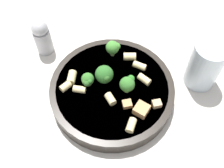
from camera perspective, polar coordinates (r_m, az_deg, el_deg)
The scene contains 19 objects.
ground_plane at distance 0.58m, azimuth 0.00°, elevation -2.29°, with size 2.00×2.00×0.00m, color beige.
pasta_bowl at distance 0.57m, azimuth 0.00°, elevation -1.29°, with size 0.25×0.25×0.03m.
broccoli_floret_0 at distance 0.54m, azimuth -4.98°, elevation 0.82°, with size 0.03×0.02×0.03m.
broccoli_floret_1 at distance 0.54m, azimuth -1.56°, elevation 1.89°, with size 0.04×0.04×0.04m.
broccoli_floret_2 at distance 0.53m, azimuth 3.24°, elevation 0.10°, with size 0.03×0.03×0.04m.
broccoli_floret_3 at distance 0.58m, azimuth 0.18°, elevation 7.48°, with size 0.03×0.03×0.04m.
rigatoni_0 at distance 0.55m, azimuth -6.64°, elevation -1.09°, with size 0.01×0.01×0.02m, color beige.
rigatoni_1 at distance 0.51m, azimuth 3.92°, elevation -8.35°, with size 0.01×0.01×0.03m, color beige.
rigatoni_2 at distance 0.53m, azimuth -0.31°, elevation -3.05°, with size 0.01×0.01×0.02m, color beige.
rigatoni_3 at distance 0.58m, azimuth 5.63°, elevation 3.71°, with size 0.01×0.01×0.03m, color beige.
rigatoni_4 at distance 0.55m, azimuth -9.41°, elevation -0.47°, with size 0.01×0.01×0.02m, color beige.
rigatoni_5 at distance 0.59m, azimuth 3.61°, elevation 5.61°, with size 0.02×0.02×0.03m, color beige.
rigatoni_6 at distance 0.56m, azimuth 6.56°, elevation 0.95°, with size 0.01×0.01×0.03m, color beige.
rigatoni_7 at distance 0.56m, azimuth -8.18°, elevation 1.35°, with size 0.02×0.02×0.03m, color beige.
chicken_chunk_0 at distance 0.52m, azimuth 6.01°, elevation -5.19°, with size 0.03×0.03×0.02m, color tan.
chicken_chunk_1 at distance 0.53m, azimuth 3.08°, elevation -4.08°, with size 0.02×0.02×0.01m, color tan.
chicken_chunk_2 at distance 0.54m, azimuth 9.07°, elevation -3.99°, with size 0.02×0.01×0.01m, color tan.
drinking_glass at distance 0.60m, azimuth 18.21°, elevation 3.33°, with size 0.07×0.07×0.11m.
pepper_shaker at distance 0.64m, azimuth -14.01°, elevation 9.31°, with size 0.04×0.04×0.09m.
Camera 1 is at (0.28, 0.09, 0.50)m, focal length 45.00 mm.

